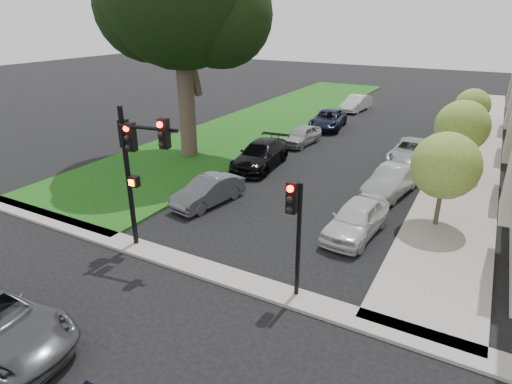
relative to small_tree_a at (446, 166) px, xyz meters
The scene contains 17 objects.
ground 11.72m from the small_tree_a, 122.94° to the right, with size 140.00×140.00×0.00m, color black.
grass_strip 21.13m from the small_tree_a, 136.49° to the left, with size 8.00×44.00×0.12m, color #153E11.
sidewalk_right 14.68m from the small_tree_a, 87.82° to the left, with size 3.50×44.00×0.12m, color gray.
sidewalk_cross 10.14m from the small_tree_a, 129.32° to the right, with size 60.00×1.00×0.12m, color gray.
small_tree_a is the anchor object (origin of this frame).
small_tree_b 6.99m from the small_tree_a, 90.00° to the left, with size 2.82×2.82×4.22m.
small_tree_c 15.85m from the small_tree_a, 90.00° to the left, with size 2.39×2.39×3.59m.
traffic_signal_main 12.10m from the small_tree_a, 142.53° to the right, with size 2.67×0.70×5.45m.
traffic_signal_secondary 8.09m from the small_tree_a, 114.26° to the right, with size 0.49×0.40×3.92m.
car_parked_0 4.16m from the small_tree_a, 139.38° to the right, with size 1.69×4.19×1.43m, color silver.
car_parked_1 4.14m from the small_tree_a, 133.39° to the left, with size 1.47×4.23×1.39m, color #999BA0.
car_parked_2 8.87m from the small_tree_a, 106.82° to the left, with size 2.31×5.00×1.39m, color #999BA0.
car_parked_5 10.38m from the small_tree_a, 164.38° to the right, with size 1.37×3.94×1.30m, color #3F4247.
car_parked_6 10.81m from the small_tree_a, 162.76° to the left, with size 2.10×5.18×1.50m, color black.
car_parked_7 13.36m from the small_tree_a, 138.76° to the left, with size 1.53×3.81×1.30m, color #999BA0.
car_parked_8 17.24m from the small_tree_a, 125.37° to the left, with size 2.29×4.98×1.38m, color black.
car_parked_9 23.74m from the small_tree_a, 114.74° to the left, with size 1.50×4.31×1.42m, color silver.
Camera 1 is at (7.36, -8.37, 8.36)m, focal length 30.00 mm.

